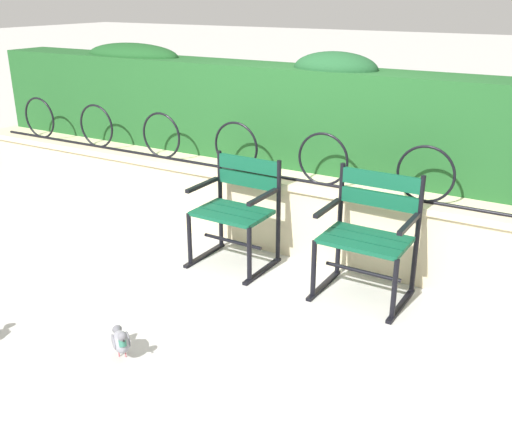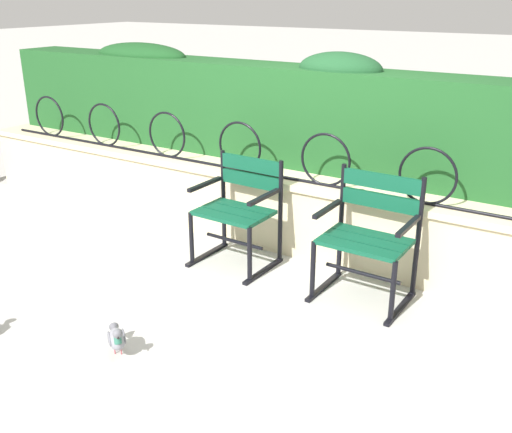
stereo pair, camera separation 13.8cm
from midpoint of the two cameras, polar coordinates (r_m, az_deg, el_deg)
ground_plane at (r=4.25m, az=-1.98°, el=-7.58°), size 60.00×60.00×0.00m
stone_wall at (r=4.84m, az=3.67°, el=0.18°), size 7.41×0.41×0.62m
iron_arch_fence at (r=4.70m, az=1.53°, el=5.91°), size 6.87×0.02×0.42m
hedge_row at (r=5.01m, az=5.80°, el=9.85°), size 7.26×0.48×0.97m
park_chair_left at (r=4.58m, az=-2.69°, el=0.87°), size 0.61×0.53×0.84m
park_chair_right at (r=4.14m, az=10.04°, el=-1.52°), size 0.63×0.53×0.89m
pigeon_near_chairs at (r=3.64m, az=-14.11°, el=-11.63°), size 0.25×0.22×0.22m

